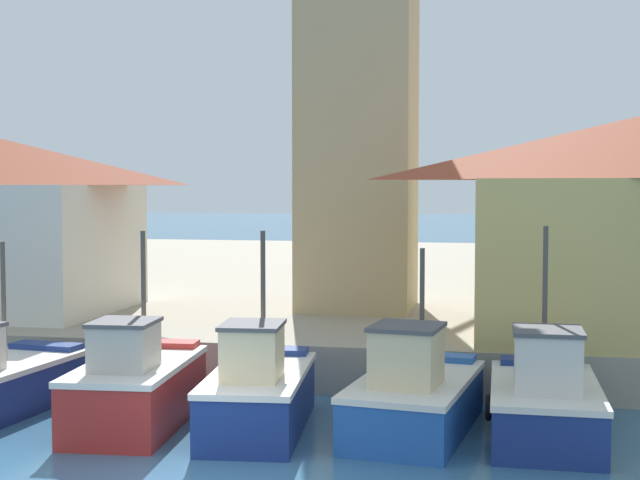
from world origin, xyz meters
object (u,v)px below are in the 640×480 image
Objects in this scene: fishing_boat_mid_left at (414,395)px; clock_tower at (359,45)px; port_crane_far at (341,113)px; fishing_boat_center at (545,401)px; fishing_boat_left_outer at (136,387)px; fishing_boat_left_inner at (258,392)px.

fishing_boat_mid_left is 0.27× the size of clock_tower.
fishing_boat_center is at bearing -69.83° from port_crane_far.
fishing_boat_mid_left is 2.50m from fishing_boat_center.
clock_tower is at bearing 118.54° from fishing_boat_center.
fishing_boat_center is 23.56m from port_crane_far.
fishing_boat_mid_left is at bearing -76.09° from port_crane_far.
port_crane_far is (0.35, 21.72, 7.28)m from fishing_boat_left_outer.
clock_tower reaches higher than fishing_boat_center.
clock_tower is at bearing 105.46° from fishing_boat_mid_left.
fishing_boat_left_inner is 5.58m from fishing_boat_center.
fishing_boat_left_outer is 22.91m from port_crane_far.
fishing_boat_mid_left is (3.05, 0.47, -0.03)m from fishing_boat_left_inner.
fishing_boat_center is 0.25× the size of clock_tower.
fishing_boat_left_inner is at bearing -92.49° from clock_tower.
port_crane_far is (-2.17, 21.54, 7.31)m from fishing_boat_left_inner.
clock_tower is at bearing -77.37° from port_crane_far.
port_crane_far is at bearing 102.63° from clock_tower.
port_crane_far reaches higher than fishing_boat_left_outer.
port_crane_far is at bearing 89.07° from fishing_boat_left_outer.
clock_tower reaches higher than fishing_boat_left_inner.
fishing_boat_center reaches higher than fishing_boat_left_outer.
fishing_boat_center reaches higher than fishing_boat_left_inner.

